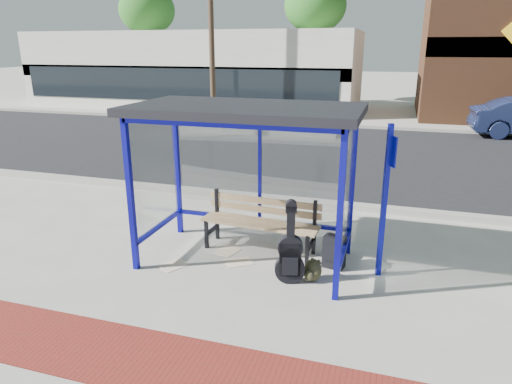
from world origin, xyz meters
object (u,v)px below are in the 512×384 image
(suitcase, at_px, (334,252))
(guitar_bag, at_px, (290,255))
(backpack, at_px, (312,271))
(bench, at_px, (261,220))

(suitcase, bearing_deg, guitar_bag, -117.04)
(guitar_bag, distance_m, backpack, 0.43)
(backpack, bearing_deg, bench, 161.14)
(guitar_bag, relative_size, suitcase, 2.11)
(suitcase, bearing_deg, backpack, -102.79)
(guitar_bag, bearing_deg, bench, 110.84)
(bench, xyz_separation_m, backpack, (1.01, -0.81, -0.36))
(suitcase, bearing_deg, bench, 178.62)
(backpack, bearing_deg, guitar_bag, -133.98)
(guitar_bag, relative_size, backpack, 3.60)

